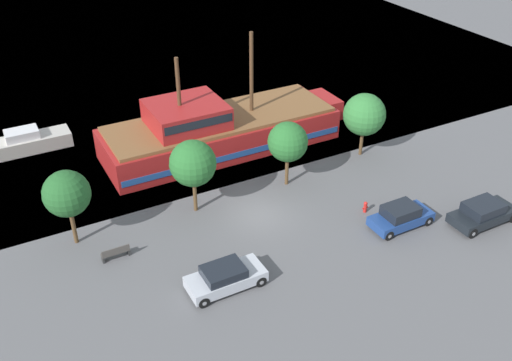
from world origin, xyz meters
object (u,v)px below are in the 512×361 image
at_px(parked_car_curb_rear, 401,216).
at_px(pirate_ship, 218,130).
at_px(parked_car_curb_front, 225,277).
at_px(fire_hydrant, 365,207).
at_px(bench_promenade_east, 116,253).
at_px(parked_car_curb_mid, 483,213).
at_px(moored_boat_dockside, 29,142).

bearing_deg(parked_car_curb_rear, pirate_ship, 111.22).
bearing_deg(parked_car_curb_rear, parked_car_curb_front, 179.37).
bearing_deg(fire_hydrant, parked_car_curb_rear, -66.56).
relative_size(parked_car_curb_rear, bench_promenade_east, 2.48).
bearing_deg(pirate_ship, parked_car_curb_mid, -58.05).
height_order(moored_boat_dockside, parked_car_curb_front, moored_boat_dockside).
bearing_deg(parked_car_curb_mid, moored_boat_dockside, 135.11).
bearing_deg(parked_car_curb_rear, fire_hydrant, 113.44).
xyz_separation_m(fire_hydrant, bench_promenade_east, (-15.24, 2.96, 0.02)).
distance_m(parked_car_curb_mid, parked_car_curb_rear, 5.13).
distance_m(pirate_ship, moored_boat_dockside, 14.23).
bearing_deg(parked_car_curb_mid, bench_promenade_east, 160.81).
xyz_separation_m(parked_car_curb_mid, parked_car_curb_rear, (-4.68, 2.11, -0.01)).
distance_m(moored_boat_dockside, parked_car_curb_mid, 32.33).
bearing_deg(parked_car_curb_rear, parked_car_curb_mid, -24.28).
bearing_deg(parked_car_curb_front, moored_boat_dockside, 107.50).
relative_size(parked_car_curb_mid, parked_car_curb_rear, 1.10).
bearing_deg(parked_car_curb_front, bench_promenade_east, 131.56).
bearing_deg(moored_boat_dockside, pirate_ship, -26.86).
bearing_deg(pirate_ship, parked_car_curb_rear, -68.78).
distance_m(parked_car_curb_rear, fire_hydrant, 2.41).
bearing_deg(moored_boat_dockside, parked_car_curb_front, -72.50).
height_order(pirate_ship, parked_car_curb_front, pirate_ship).
distance_m(pirate_ship, parked_car_curb_front, 15.48).
xyz_separation_m(pirate_ship, fire_hydrant, (4.60, -12.09, -1.11)).
relative_size(moored_boat_dockside, parked_car_curb_front, 1.41).
height_order(parked_car_curb_mid, bench_promenade_east, parked_car_curb_mid).
bearing_deg(moored_boat_dockside, parked_car_curb_rear, -48.65).
relative_size(pirate_ship, moored_boat_dockside, 3.20).
bearing_deg(parked_car_curb_mid, parked_car_curb_rear, 155.72).
bearing_deg(parked_car_curb_rear, bench_promenade_east, 162.35).
bearing_deg(bench_promenade_east, pirate_ship, 40.64).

